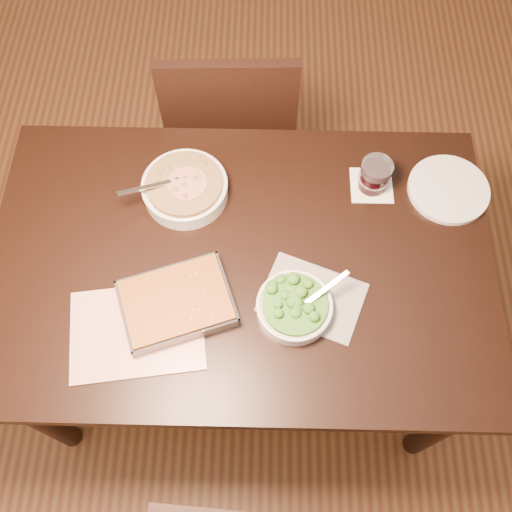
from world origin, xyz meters
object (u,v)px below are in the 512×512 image
at_px(table, 241,273).
at_px(baking_dish, 177,303).
at_px(broccoli_bowl, 294,307).
at_px(stew_bowl, 185,188).
at_px(dinner_plate, 448,189).
at_px(wine_tumbler, 375,175).
at_px(chair_far, 232,124).

xyz_separation_m(table, baking_dish, (-0.16, -0.14, 0.12)).
xyz_separation_m(broccoli_bowl, baking_dish, (-0.31, 0.00, -0.00)).
bearing_deg(broccoli_bowl, baking_dish, 179.23).
bearing_deg(baking_dish, stew_bowl, 71.23).
distance_m(stew_bowl, dinner_plate, 0.77).
relative_size(wine_tumbler, chair_far, 0.11).
height_order(broccoli_bowl, dinner_plate, broccoli_bowl).
xyz_separation_m(wine_tumbler, dinner_plate, (0.22, -0.01, -0.05)).
bearing_deg(chair_far, baking_dish, 80.86).
distance_m(broccoli_bowl, baking_dish, 0.31).
xyz_separation_m(baking_dish, dinner_plate, (0.76, 0.38, -0.02)).
height_order(wine_tumbler, dinner_plate, wine_tumbler).
height_order(broccoli_bowl, baking_dish, broccoli_bowl).
xyz_separation_m(broccoli_bowl, dinner_plate, (0.45, 0.38, -0.02)).
bearing_deg(table, chair_far, 95.07).
height_order(baking_dish, wine_tumbler, wine_tumbler).
xyz_separation_m(stew_bowl, chair_far, (0.11, 0.45, -0.26)).
xyz_separation_m(baking_dish, chair_far, (0.10, 0.80, -0.25)).
bearing_deg(chair_far, table, 93.21).
bearing_deg(baking_dish, chair_far, 63.17).
bearing_deg(chair_far, dinner_plate, 145.51).
bearing_deg(chair_far, wine_tumbler, 135.02).
distance_m(baking_dish, dinner_plate, 0.85).
height_order(broccoli_bowl, chair_far, chair_far).
height_order(broccoli_bowl, wine_tumbler, wine_tumbler).
xyz_separation_m(table, chair_far, (-0.06, 0.66, -0.13)).
bearing_deg(stew_bowl, dinner_plate, 2.05).
distance_m(table, chair_far, 0.67).
xyz_separation_m(table, dinner_plate, (0.60, 0.24, 0.10)).
bearing_deg(broccoli_bowl, table, 134.45).
relative_size(broccoli_bowl, baking_dish, 0.62).
bearing_deg(wine_tumbler, stew_bowl, -175.70).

